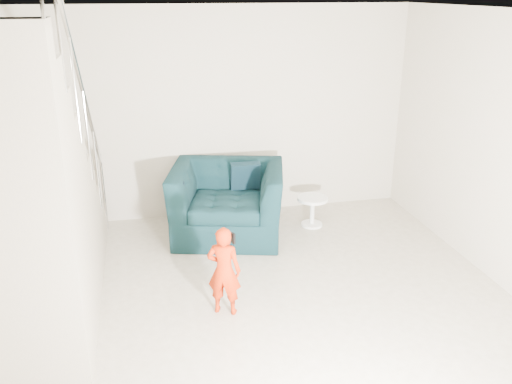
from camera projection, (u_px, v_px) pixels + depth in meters
floor at (268, 327)px, 4.90m from camera, size 5.50×5.50×0.00m
ceiling at (271, 13)px, 3.94m from camera, size 5.50×5.50×0.00m
back_wall at (219, 115)px, 6.93m from camera, size 5.00×0.00×5.00m
armchair at (227, 202)px, 6.60m from camera, size 1.57×1.45×0.86m
toddler at (224, 271)px, 4.97m from camera, size 0.37×0.31×0.87m
side_table at (312, 207)px, 6.90m from camera, size 0.39×0.39×0.39m
staircase at (29, 226)px, 4.67m from camera, size 1.02×3.03×3.62m
cushion at (245, 176)px, 6.76m from camera, size 0.37×0.18×0.36m
throw at (181, 197)px, 6.42m from camera, size 0.05×0.47×0.52m
phone at (233, 238)px, 4.87m from camera, size 0.04×0.05×0.10m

